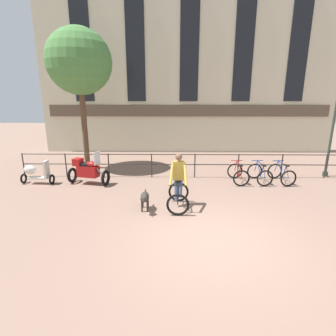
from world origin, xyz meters
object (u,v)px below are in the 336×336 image
(dog, at_px, (145,198))
(street_lamp, at_px, (335,116))
(parked_motorcycle, at_px, (88,170))
(parked_bicycle_mid_left, at_px, (260,174))
(parked_bicycle_mid_right, at_px, (281,174))
(cyclist_with_bike, at_px, (178,184))
(parked_bicycle_near_lamp, at_px, (238,174))
(parked_scooter, at_px, (36,173))

(dog, distance_m, street_lamp, 8.81)
(parked_motorcycle, height_order, parked_bicycle_mid_left, parked_motorcycle)
(parked_motorcycle, bearing_deg, parked_bicycle_mid_right, -74.29)
(cyclist_with_bike, distance_m, parked_motorcycle, 4.21)
(street_lamp, bearing_deg, parked_motorcycle, -173.19)
(street_lamp, bearing_deg, parked_bicycle_near_lamp, -167.44)
(dog, height_order, parked_bicycle_mid_left, parked_bicycle_mid_left)
(parked_bicycle_mid_left, bearing_deg, parked_bicycle_mid_right, 175.14)
(parked_scooter, bearing_deg, parked_bicycle_mid_right, -84.29)
(cyclist_with_bike, bearing_deg, parked_bicycle_mid_right, 32.94)
(parked_bicycle_mid_left, xyz_separation_m, parked_bicycle_mid_right, (0.88, 0.00, 0.00))
(cyclist_with_bike, relative_size, parked_scooter, 1.30)
(cyclist_with_bike, distance_m, parked_bicycle_mid_left, 4.24)
(parked_motorcycle, xyz_separation_m, parked_bicycle_near_lamp, (6.08, 0.30, -0.20))
(parked_bicycle_mid_right, bearing_deg, street_lamp, -166.56)
(cyclist_with_bike, relative_size, parked_motorcycle, 0.99)
(parked_motorcycle, xyz_separation_m, parked_bicycle_mid_left, (6.97, 0.30, -0.20))
(dog, distance_m, parked_bicycle_mid_left, 5.28)
(parked_motorcycle, bearing_deg, parked_bicycle_mid_left, -74.01)
(dog, distance_m, parked_bicycle_near_lamp, 4.56)
(parked_motorcycle, height_order, parked_scooter, parked_motorcycle)
(cyclist_with_bike, height_order, parked_motorcycle, cyclist_with_bike)
(cyclist_with_bike, height_order, dog, cyclist_with_bike)
(parked_motorcycle, distance_m, parked_bicycle_mid_right, 7.86)
(parked_motorcycle, relative_size, street_lamp, 0.36)
(parked_bicycle_near_lamp, height_order, street_lamp, street_lamp)
(parked_bicycle_mid_right, bearing_deg, parked_scooter, -6.21)
(dog, xyz_separation_m, street_lamp, (7.64, 3.78, 2.23))
(parked_bicycle_mid_left, distance_m, parked_bicycle_mid_right, 0.88)
(parked_bicycle_mid_left, height_order, parked_scooter, parked_scooter)
(parked_bicycle_near_lamp, bearing_deg, parked_bicycle_mid_right, 179.28)
(parked_bicycle_mid_right, relative_size, street_lamp, 0.25)
(parked_bicycle_near_lamp, xyz_separation_m, parked_scooter, (-8.20, -0.31, 0.10))
(cyclist_with_bike, height_order, parked_bicycle_near_lamp, cyclist_with_bike)
(dog, bearing_deg, street_lamp, 24.11)
(dog, distance_m, parked_bicycle_mid_right, 6.04)
(dog, distance_m, parked_motorcycle, 3.61)
(parked_bicycle_near_lamp, bearing_deg, street_lamp, -168.16)
(parked_bicycle_near_lamp, distance_m, parked_scooter, 8.20)
(parked_bicycle_near_lamp, distance_m, street_lamp, 4.78)
(parked_bicycle_mid_left, height_order, parked_bicycle_mid_right, same)
(parked_bicycle_mid_left, distance_m, street_lamp, 4.05)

